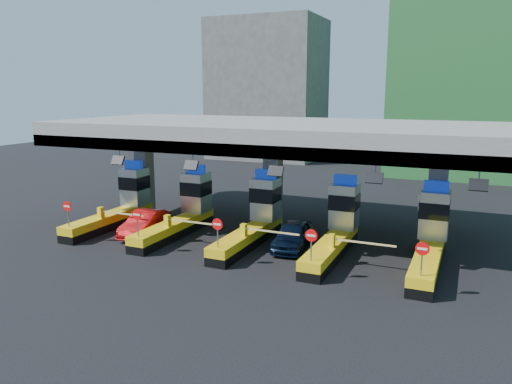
% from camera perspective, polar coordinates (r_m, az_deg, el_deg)
% --- Properties ---
extents(ground, '(120.00, 120.00, 0.00)m').
position_cam_1_polar(ground, '(30.16, -0.23, -5.71)').
color(ground, black).
rests_on(ground, ground).
extents(toll_canopy, '(28.00, 12.09, 7.00)m').
position_cam_1_polar(toll_canopy, '(31.58, 1.89, 6.43)').
color(toll_canopy, slate).
rests_on(toll_canopy, ground).
extents(toll_lane_far_left, '(4.43, 8.00, 4.16)m').
position_cam_1_polar(toll_lane_far_left, '(35.14, -15.12, -1.27)').
color(toll_lane_far_left, black).
rests_on(toll_lane_far_left, ground).
extents(toll_lane_left, '(4.43, 8.00, 4.16)m').
position_cam_1_polar(toll_lane_left, '(32.30, -8.16, -2.09)').
color(toll_lane_left, black).
rests_on(toll_lane_left, ground).
extents(toll_lane_center, '(4.43, 8.00, 4.16)m').
position_cam_1_polar(toll_lane_center, '(30.03, -0.01, -3.02)').
color(toll_lane_center, black).
rests_on(toll_lane_center, ground).
extents(toll_lane_right, '(4.43, 8.00, 4.16)m').
position_cam_1_polar(toll_lane_right, '(28.46, 9.27, -3.99)').
color(toll_lane_right, black).
rests_on(toll_lane_right, ground).
extents(toll_lane_far_right, '(4.43, 8.00, 4.16)m').
position_cam_1_polar(toll_lane_far_right, '(27.71, 19.36, -4.93)').
color(toll_lane_far_right, black).
rests_on(toll_lane_far_right, ground).
extents(bg_building_scaffold, '(18.00, 12.00, 28.00)m').
position_cam_1_polar(bg_building_scaffold, '(58.56, 24.86, 15.47)').
color(bg_building_scaffold, '#1E5926').
rests_on(bg_building_scaffold, ground).
extents(bg_building_concrete, '(14.00, 10.00, 18.00)m').
position_cam_1_polar(bg_building_concrete, '(67.42, 1.32, 11.58)').
color(bg_building_concrete, '#4C4C49').
rests_on(bg_building_concrete, ground).
extents(van, '(2.33, 4.72, 1.55)m').
position_cam_1_polar(van, '(28.84, 4.25, -4.95)').
color(van, black).
rests_on(van, ground).
extents(red_car, '(2.30, 4.75, 1.50)m').
position_cam_1_polar(red_car, '(32.20, -12.55, -3.48)').
color(red_car, '#B70E0F').
rests_on(red_car, ground).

